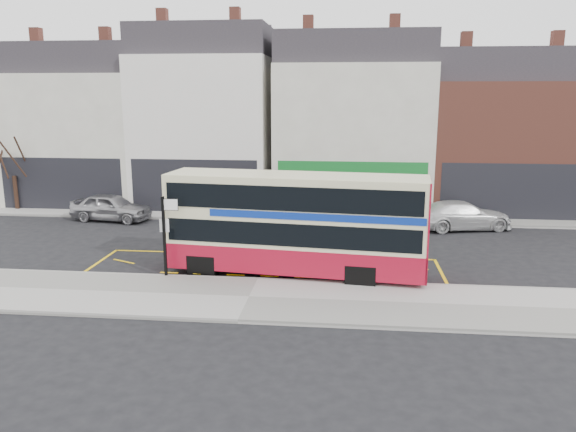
# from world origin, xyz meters

# --- Properties ---
(ground) EXTENTS (120.00, 120.00, 0.00)m
(ground) POSITION_xyz_m (0.00, 0.00, 0.00)
(ground) COLOR black
(ground) RESTS_ON ground
(pavement) EXTENTS (40.00, 4.00, 0.15)m
(pavement) POSITION_xyz_m (0.00, -2.30, 0.07)
(pavement) COLOR #9C9A94
(pavement) RESTS_ON ground
(kerb) EXTENTS (40.00, 0.15, 0.15)m
(kerb) POSITION_xyz_m (0.00, -0.38, 0.07)
(kerb) COLOR gray
(kerb) RESTS_ON ground
(far_pavement) EXTENTS (50.00, 3.00, 0.15)m
(far_pavement) POSITION_xyz_m (0.00, 11.00, 0.07)
(far_pavement) COLOR #9C9A94
(far_pavement) RESTS_ON ground
(road_markings) EXTENTS (14.00, 3.40, 0.01)m
(road_markings) POSITION_xyz_m (0.00, 1.60, 0.01)
(road_markings) COLOR yellow
(road_markings) RESTS_ON ground
(terrace_far_left) EXTENTS (8.00, 8.01, 10.80)m
(terrace_far_left) POSITION_xyz_m (-13.50, 14.99, 4.82)
(terrace_far_left) COLOR silver
(terrace_far_left) RESTS_ON ground
(terrace_left) EXTENTS (8.00, 8.01, 11.80)m
(terrace_left) POSITION_xyz_m (-5.50, 14.99, 5.32)
(terrace_left) COLOR silver
(terrace_left) RESTS_ON ground
(terrace_green_shop) EXTENTS (9.00, 8.01, 11.30)m
(terrace_green_shop) POSITION_xyz_m (3.50, 14.99, 5.07)
(terrace_green_shop) COLOR silver
(terrace_green_shop) RESTS_ON ground
(terrace_right) EXTENTS (9.00, 8.01, 10.30)m
(terrace_right) POSITION_xyz_m (12.50, 14.99, 4.57)
(terrace_right) COLOR brown
(terrace_right) RESTS_ON ground
(double_decker_bus) EXTENTS (10.02, 3.31, 3.93)m
(double_decker_bus) POSITION_xyz_m (1.36, 0.60, 2.06)
(double_decker_bus) COLOR beige
(double_decker_bus) RESTS_ON ground
(bus_stop_post) EXTENTS (0.76, 0.13, 3.04)m
(bus_stop_post) POSITION_xyz_m (-3.45, -0.39, 1.97)
(bus_stop_post) COLOR black
(bus_stop_post) RESTS_ON pavement
(car_silver) EXTENTS (4.63, 2.38, 1.51)m
(car_silver) POSITION_xyz_m (-9.68, 8.99, 0.75)
(car_silver) COLOR #9A9A9E
(car_silver) RESTS_ON ground
(car_grey) EXTENTS (4.14, 2.47, 1.29)m
(car_grey) POSITION_xyz_m (-2.39, 9.48, 0.64)
(car_grey) COLOR #38393F
(car_grey) RESTS_ON ground
(car_white) EXTENTS (5.36, 3.15, 1.46)m
(car_white) POSITION_xyz_m (9.20, 8.96, 0.73)
(car_white) COLOR silver
(car_white) RESTS_ON ground
(street_tree_left) EXTENTS (2.66, 2.66, 5.73)m
(street_tree_left) POSITION_xyz_m (-16.33, 10.85, 3.91)
(street_tree_left) COLOR #331E16
(street_tree_left) RESTS_ON ground
(street_tree_right) EXTENTS (2.24, 2.24, 4.83)m
(street_tree_right) POSITION_xyz_m (7.37, 12.38, 3.29)
(street_tree_right) COLOR #331E16
(street_tree_right) RESTS_ON ground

